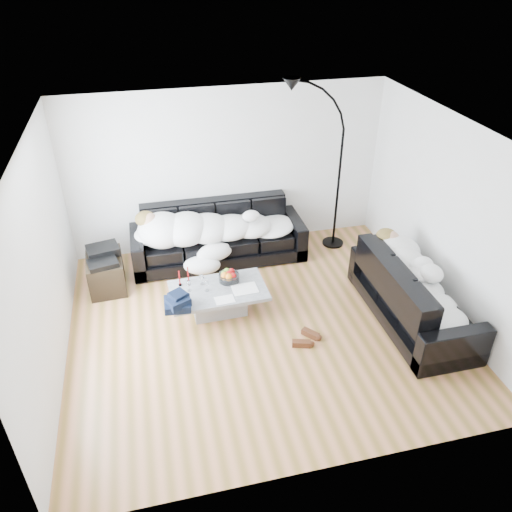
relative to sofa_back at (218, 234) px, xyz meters
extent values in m
plane|color=olive|center=(0.26, -1.77, -0.44)|extent=(5.00, 5.00, 0.00)
cube|color=silver|center=(0.26, 0.48, 0.86)|extent=(5.00, 0.02, 2.60)
cube|color=silver|center=(-2.24, -1.77, 0.86)|extent=(0.02, 4.50, 2.60)
cube|color=silver|center=(2.76, -1.77, 0.86)|extent=(0.02, 4.50, 2.60)
plane|color=white|center=(0.26, -1.77, 2.16)|extent=(5.00, 5.00, 0.00)
cube|color=black|center=(0.00, 0.00, 0.00)|extent=(2.71, 0.94, 0.88)
cube|color=black|center=(2.26, -2.10, -0.01)|extent=(0.92, 2.15, 0.87)
ellipsoid|color=#0D5A5E|center=(2.20, -1.44, 0.28)|extent=(0.42, 0.38, 0.20)
cube|color=#939699|center=(-0.24, -1.36, -0.25)|extent=(1.32, 0.79, 0.38)
cylinder|color=white|center=(-0.05, -1.20, 0.02)|extent=(0.33, 0.33, 0.18)
cylinder|color=white|center=(-0.43, -1.19, 0.01)|extent=(0.08, 0.08, 0.15)
cylinder|color=white|center=(-0.62, -1.31, 0.01)|extent=(0.07, 0.07, 0.16)
cylinder|color=white|center=(-0.39, -1.36, 0.02)|extent=(0.08, 0.08, 0.17)
cylinder|color=maroon|center=(-0.73, -1.16, 0.05)|extent=(0.05, 0.05, 0.23)
cylinder|color=maroon|center=(-0.60, -1.11, 0.06)|extent=(0.05, 0.05, 0.25)
cube|color=silver|center=(0.11, -1.45, -0.06)|extent=(0.35, 0.27, 0.01)
cube|color=silver|center=(-0.19, -1.62, -0.06)|extent=(0.26, 0.20, 0.01)
cube|color=black|center=(-1.74, -0.40, -0.19)|extent=(0.54, 0.76, 0.50)
cube|color=black|center=(-1.74, -0.40, 0.13)|extent=(0.50, 0.43, 0.13)
camera|label=1|loc=(-1.00, -6.78, 3.92)|focal=35.00mm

